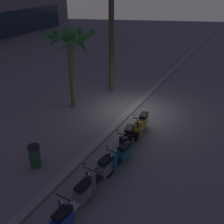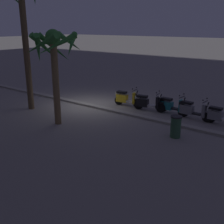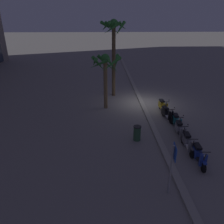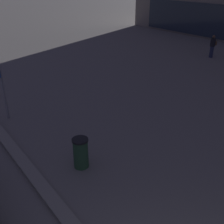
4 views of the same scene
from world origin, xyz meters
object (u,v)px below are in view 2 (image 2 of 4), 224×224
object	(u,v)px
scooter_teal_mid_rear	(171,106)
litter_bin	(176,126)
palm_tree_mid_walkway	(22,14)
scooter_yellow_gap_after_mid	(126,98)
scooter_grey_last_in_row	(221,116)
scooter_grey_far_back	(192,110)
palm_tree_by_mall_entrance	(54,53)
scooter_black_mid_centre	(147,103)

from	to	relation	value
scooter_teal_mid_rear	litter_bin	size ratio (longest dim) A/B	1.89
palm_tree_mid_walkway	scooter_yellow_gap_after_mid	bearing A→B (deg)	-136.98
scooter_grey_last_in_row	litter_bin	bearing A→B (deg)	67.97
scooter_grey_far_back	scooter_yellow_gap_after_mid	world-z (taller)	same
scooter_yellow_gap_after_mid	palm_tree_by_mall_entrance	distance (m)	5.48
scooter_yellow_gap_after_mid	scooter_grey_far_back	bearing A→B (deg)	-179.33
scooter_grey_far_back	palm_tree_by_mall_entrance	distance (m)	7.34
scooter_grey_last_in_row	scooter_grey_far_back	bearing A→B (deg)	-0.79
scooter_grey_far_back	scooter_black_mid_centre	bearing A→B (deg)	2.78
scooter_black_mid_centre	litter_bin	bearing A→B (deg)	137.73
scooter_yellow_gap_after_mid	litter_bin	size ratio (longest dim) A/B	1.85
scooter_grey_far_back	palm_tree_by_mall_entrance	world-z (taller)	palm_tree_by_mall_entrance
palm_tree_mid_walkway	palm_tree_by_mall_entrance	distance (m)	3.66
scooter_black_mid_centre	palm_tree_mid_walkway	xyz separation A→B (m)	(5.51, 3.68, 4.67)
scooter_yellow_gap_after_mid	palm_tree_mid_walkway	distance (m)	7.22
scooter_grey_last_in_row	palm_tree_by_mall_entrance	bearing A→B (deg)	35.47
scooter_yellow_gap_after_mid	litter_bin	world-z (taller)	scooter_yellow_gap_after_mid
scooter_teal_mid_rear	scooter_yellow_gap_after_mid	world-z (taller)	same
scooter_grey_far_back	scooter_yellow_gap_after_mid	xyz separation A→B (m)	(4.03, 0.05, -0.00)
scooter_black_mid_centre	litter_bin	distance (m)	3.93
scooter_grey_last_in_row	scooter_black_mid_centre	world-z (taller)	scooter_black_mid_centre
scooter_yellow_gap_after_mid	palm_tree_by_mall_entrance	xyz separation A→B (m)	(0.90, 4.54, 2.93)
scooter_grey_last_in_row	scooter_teal_mid_rear	xyz separation A→B (m)	(2.71, -0.20, 0.00)
scooter_grey_far_back	scooter_black_mid_centre	world-z (taller)	same
scooter_grey_far_back	scooter_teal_mid_rear	xyz separation A→B (m)	(1.24, -0.18, -0.02)
scooter_teal_mid_rear	palm_tree_mid_walkway	size ratio (longest dim) A/B	0.26
scooter_grey_far_back	scooter_black_mid_centre	size ratio (longest dim) A/B	1.02
scooter_black_mid_centre	palm_tree_mid_walkway	distance (m)	8.11
scooter_teal_mid_rear	litter_bin	world-z (taller)	scooter_teal_mid_rear
palm_tree_mid_walkway	scooter_teal_mid_rear	bearing A→B (deg)	-149.69
scooter_teal_mid_rear	scooter_yellow_gap_after_mid	bearing A→B (deg)	4.71
scooter_teal_mid_rear	scooter_grey_far_back	bearing A→B (deg)	171.60
scooter_yellow_gap_after_mid	scooter_grey_last_in_row	bearing A→B (deg)	-179.72
palm_tree_by_mall_entrance	litter_bin	xyz separation A→B (m)	(-5.29, -1.82, -2.91)
scooter_black_mid_centre	palm_tree_by_mall_entrance	world-z (taller)	palm_tree_by_mall_entrance
scooter_grey_last_in_row	palm_tree_by_mall_entrance	xyz separation A→B (m)	(6.40, 4.56, 2.94)
palm_tree_mid_walkway	litter_bin	bearing A→B (deg)	-172.95
scooter_grey_far_back	scooter_yellow_gap_after_mid	bearing A→B (deg)	0.67
scooter_grey_far_back	litter_bin	distance (m)	2.79
scooter_grey_last_in_row	palm_tree_by_mall_entrance	world-z (taller)	palm_tree_by_mall_entrance
scooter_grey_far_back	palm_tree_mid_walkway	world-z (taller)	palm_tree_mid_walkway
scooter_teal_mid_rear	palm_tree_mid_walkway	xyz separation A→B (m)	(6.82, 3.99, 4.68)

